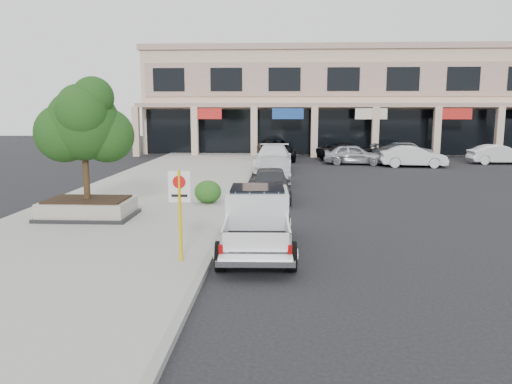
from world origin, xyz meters
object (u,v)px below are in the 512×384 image
(lot_car_f, at_px, (499,154))
(lot_car_c, at_px, (407,154))
(planter_tree, at_px, (89,125))
(curb_car_c, at_px, (273,158))
(lot_car_a, at_px, (354,154))
(curb_car_a, at_px, (271,184))
(curb_car_d, at_px, (276,150))
(curb_car_b, at_px, (275,171))
(pickup_truck, at_px, (257,222))
(planter, at_px, (88,208))
(lot_car_b, at_px, (413,156))
(lot_car_e, at_px, (407,150))
(no_parking_sign, at_px, (180,203))
(lot_car_d, at_px, (349,151))

(lot_car_f, bearing_deg, lot_car_c, 95.00)
(planter_tree, height_order, curb_car_c, planter_tree)
(lot_car_a, bearing_deg, lot_car_f, -78.02)
(curb_car_a, bearing_deg, curb_car_d, 87.78)
(planter_tree, bearing_deg, curb_car_b, 55.92)
(planter_tree, relative_size, lot_car_c, 0.78)
(planter_tree, xyz_separation_m, curb_car_c, (6.15, 15.02, -2.58))
(curb_car_d, height_order, lot_car_f, curb_car_d)
(planter_tree, height_order, pickup_truck, planter_tree)
(lot_car_a, distance_m, lot_car_f, 10.70)
(planter, height_order, curb_car_b, curb_car_b)
(lot_car_b, height_order, lot_car_e, lot_car_b)
(pickup_truck, bearing_deg, lot_car_b, 63.43)
(pickup_truck, bearing_deg, curb_car_c, 87.67)
(curb_car_d, height_order, lot_car_a, curb_car_d)
(planter_tree, xyz_separation_m, lot_car_b, (15.80, 17.74, -2.69))
(lot_car_a, bearing_deg, curb_car_b, 157.34)
(pickup_truck, bearing_deg, lot_car_c, 64.93)
(no_parking_sign, xyz_separation_m, lot_car_e, (12.67, 28.97, -0.91))
(curb_car_d, bearing_deg, lot_car_e, 5.60)
(lot_car_e, bearing_deg, curb_car_b, 135.41)
(planter_tree, bearing_deg, lot_car_d, 61.60)
(curb_car_b, bearing_deg, planter, -127.70)
(planter_tree, bearing_deg, lot_car_a, 58.15)
(planter_tree, relative_size, pickup_truck, 0.75)
(pickup_truck, bearing_deg, lot_car_a, 73.57)
(planter_tree, relative_size, curb_car_d, 0.68)
(no_parking_sign, distance_m, lot_car_c, 26.90)
(no_parking_sign, distance_m, curb_car_b, 14.66)
(lot_car_a, bearing_deg, lot_car_e, -39.61)
(planter, distance_m, lot_car_c, 25.01)
(curb_car_a, bearing_deg, planter, -145.98)
(pickup_truck, relative_size, lot_car_a, 1.25)
(no_parking_sign, relative_size, lot_car_b, 0.52)
(no_parking_sign, bearing_deg, lot_car_e, 66.37)
(lot_car_c, distance_m, lot_car_d, 4.81)
(curb_car_a, distance_m, curb_car_d, 17.30)
(curb_car_a, bearing_deg, lot_car_b, 51.87)
(curb_car_b, xyz_separation_m, curb_car_c, (-0.19, 5.66, 0.14))
(pickup_truck, xyz_separation_m, curb_car_a, (0.20, 8.11, -0.12))
(pickup_truck, distance_m, lot_car_c, 24.75)
(no_parking_sign, relative_size, curb_car_a, 0.54)
(pickup_truck, bearing_deg, planter_tree, 147.26)
(curb_car_b, relative_size, curb_car_c, 0.73)
(lot_car_b, distance_m, lot_car_e, 6.21)
(curb_car_d, bearing_deg, lot_car_b, -28.30)
(no_parking_sign, height_order, curb_car_b, no_parking_sign)
(planter, height_order, lot_car_d, lot_car_d)
(curb_car_b, bearing_deg, no_parking_sign, -101.92)
(planter_tree, height_order, curb_car_a, planter_tree)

